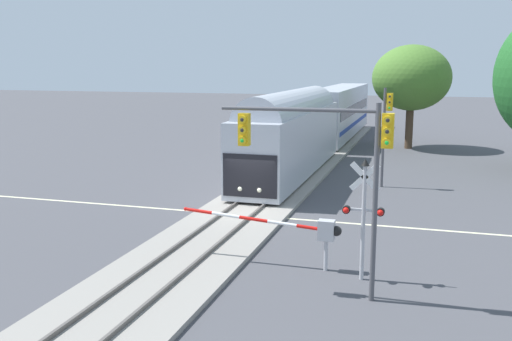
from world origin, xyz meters
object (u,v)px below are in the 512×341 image
(commuter_train, at_px, (320,119))
(traffic_signal_near_right, at_px, (330,151))
(elm_centre_background, at_px, (412,78))
(crossing_gate_near, at_px, (308,229))
(traffic_signal_far_side, at_px, (386,121))
(crossing_signal_mast, at_px, (364,207))

(commuter_train, relative_size, traffic_signal_near_right, 6.81)
(traffic_signal_near_right, distance_m, elm_centre_background, 33.52)
(crossing_gate_near, xyz_separation_m, traffic_signal_near_right, (1.07, -2.19, 3.10))
(traffic_signal_far_side, xyz_separation_m, elm_centre_background, (0.80, 16.62, 2.09))
(commuter_train, distance_m, crossing_signal_mast, 27.56)
(crossing_gate_near, bearing_deg, elm_centre_background, 85.74)
(commuter_train, height_order, traffic_signal_far_side, traffic_signal_far_side)
(crossing_signal_mast, relative_size, traffic_signal_far_side, 0.71)
(commuter_train, distance_m, traffic_signal_near_right, 29.04)
(commuter_train, relative_size, elm_centre_background, 4.69)
(crossing_gate_near, relative_size, elm_centre_background, 0.67)
(traffic_signal_near_right, bearing_deg, elm_centre_background, 87.85)
(crossing_gate_near, height_order, crossing_signal_mast, crossing_signal_mast)
(commuter_train, bearing_deg, crossing_gate_near, -80.45)
(commuter_train, bearing_deg, elm_centre_background, 36.53)
(traffic_signal_far_side, height_order, elm_centre_background, elm_centre_background)
(traffic_signal_near_right, bearing_deg, traffic_signal_far_side, 88.46)
(commuter_train, xyz_separation_m, crossing_gate_near, (4.42, -26.28, -1.35))
(crossing_gate_near, bearing_deg, crossing_signal_mast, -15.50)
(crossing_signal_mast, bearing_deg, crossing_gate_near, 164.50)
(crossing_gate_near, height_order, traffic_signal_near_right, traffic_signal_near_right)
(crossing_signal_mast, distance_m, traffic_signal_far_side, 15.27)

